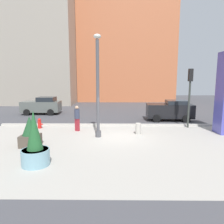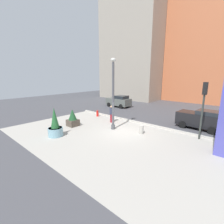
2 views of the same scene
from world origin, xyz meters
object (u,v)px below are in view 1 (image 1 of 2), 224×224
traffic_light_corner (190,88)px  car_intersection (170,110)px  lamp_post (98,89)px  fire_hydrant (40,123)px  potted_plant_mid_plaza (35,146)px  potted_plant_curbside (30,133)px  pedestrian_by_curb (77,117)px  car_far_lane (42,106)px  concrete_bollard (138,129)px

traffic_light_corner → car_intersection: size_ratio=1.08×
lamp_post → fire_hydrant: size_ratio=8.29×
potted_plant_mid_plaza → fire_hydrant: bearing=108.2°
potted_plant_curbside → potted_plant_mid_plaza: size_ratio=0.70×
car_intersection → pedestrian_by_curb: 8.43m
car_far_lane → car_intersection: (12.36, -3.25, 0.03)m
lamp_post → potted_plant_curbside: (-3.52, -1.89, -2.29)m
lamp_post → potted_plant_curbside: lamp_post is taller
potted_plant_mid_plaza → traffic_light_corner: size_ratio=0.54×
fire_hydrant → concrete_bollard: 7.26m
traffic_light_corner → car_far_lane: (-12.99, 6.00, -2.05)m
fire_hydrant → car_far_lane: size_ratio=0.19×
traffic_light_corner → pedestrian_by_curb: traffic_light_corner is taller
car_far_lane → potted_plant_curbside: bearing=-74.4°
concrete_bollard → car_far_lane: size_ratio=0.19×
potted_plant_curbside → concrete_bollard: (6.10, 2.55, -0.37)m
car_far_lane → car_intersection: size_ratio=0.96×
potted_plant_curbside → fire_hydrant: potted_plant_curbside is taller
car_far_lane → pedestrian_by_curb: bearing=-55.6°
traffic_light_corner → car_far_lane: size_ratio=1.13×
potted_plant_mid_plaza → fire_hydrant: potted_plant_mid_plaza is taller
potted_plant_curbside → car_far_lane: size_ratio=0.43×
potted_plant_mid_plaza → pedestrian_by_curb: size_ratio=1.32×
potted_plant_mid_plaza → concrete_bollard: potted_plant_mid_plaza is taller
fire_hydrant → pedestrian_by_curb: 3.09m
lamp_post → potted_plant_mid_plaza: lamp_post is taller
car_intersection → potted_plant_curbside: bearing=-142.3°
fire_hydrant → concrete_bollard: (7.08, -1.62, 0.01)m
lamp_post → car_intersection: size_ratio=1.55×
pedestrian_by_curb → lamp_post: bearing=-43.7°
car_far_lane → car_intersection: bearing=-14.7°
fire_hydrant → traffic_light_corner: bearing=2.0°
lamp_post → traffic_light_corner: size_ratio=1.43×
traffic_light_corner → car_far_lane: 14.45m
lamp_post → car_far_lane: 11.01m
concrete_bollard → car_intersection: car_intersection is taller
fire_hydrant → traffic_light_corner: (11.02, 0.38, 2.57)m
potted_plant_curbside → concrete_bollard: size_ratio=2.20×
potted_plant_mid_plaza → traffic_light_corner: 11.49m
car_far_lane → traffic_light_corner: bearing=-24.8°
fire_hydrant → lamp_post: bearing=-26.8°
potted_plant_curbside → potted_plant_mid_plaza: bearing=-64.1°
fire_hydrant → car_far_lane: bearing=107.1°
car_intersection → pedestrian_by_curb: bearing=-152.5°
concrete_bollard → car_far_lane: (-9.05, 8.00, 0.51)m
potted_plant_mid_plaza → car_far_lane: 13.70m
potted_plant_curbside → potted_plant_mid_plaza: potted_plant_mid_plaza is taller
lamp_post → pedestrian_by_curb: 2.98m
concrete_bollard → traffic_light_corner: 5.11m
fire_hydrant → car_intersection: size_ratio=0.19×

